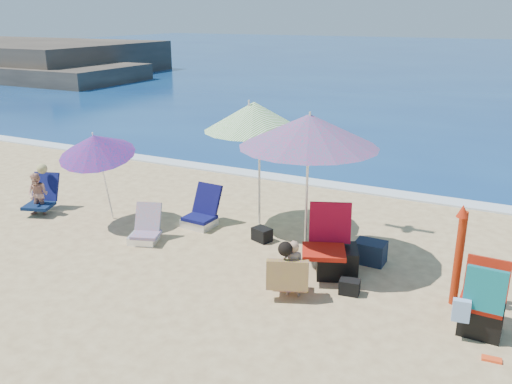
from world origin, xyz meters
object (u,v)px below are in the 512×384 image
at_px(camp_chair_left, 334,255).
at_px(chair_navy, 201,216).
at_px(umbrella_turquoise, 309,131).
at_px(person_center, 290,270).
at_px(umbrella_striped, 254,116).
at_px(furled_umbrella, 459,250).
at_px(chair_rainbow, 145,232).
at_px(person_left, 39,193).
at_px(camp_chair_right, 482,308).
at_px(umbrella_blue, 96,145).

bearing_deg(camp_chair_left, chair_navy, 164.34).
relative_size(umbrella_turquoise, person_center, 2.86).
xyz_separation_m(umbrella_striped, furled_umbrella, (3.60, -1.29, -1.22)).
height_order(chair_navy, chair_rainbow, chair_navy).
distance_m(furled_umbrella, person_left, 7.56).
bearing_deg(camp_chair_right, umbrella_blue, 173.85).
relative_size(camp_chair_left, camp_chair_right, 1.14).
relative_size(umbrella_blue, person_center, 2.21).
relative_size(umbrella_striped, furled_umbrella, 1.60).
height_order(umbrella_blue, person_left, umbrella_blue).
xyz_separation_m(umbrella_turquoise, chair_navy, (-2.23, 0.53, -1.87)).
bearing_deg(umbrella_blue, person_center, -12.57).
bearing_deg(chair_navy, person_left, -164.44).
xyz_separation_m(camp_chair_right, person_center, (-2.39, -0.22, 0.06)).
height_order(umbrella_turquoise, person_center, umbrella_turquoise).
relative_size(chair_rainbow, camp_chair_right, 0.71).
bearing_deg(furled_umbrella, camp_chair_right, -56.95).
xyz_separation_m(chair_navy, chair_rainbow, (-0.47, -1.03, -0.03)).
bearing_deg(camp_chair_left, umbrella_blue, 179.72).
xyz_separation_m(camp_chair_right, person_left, (-7.92, 0.60, 0.08)).
relative_size(umbrella_striped, umbrella_blue, 1.26).
bearing_deg(chair_navy, camp_chair_right, -16.73).
height_order(umbrella_striped, chair_navy, umbrella_striped).
height_order(chair_rainbow, person_center, person_center).
relative_size(chair_rainbow, camp_chair_left, 0.62).
distance_m(chair_rainbow, camp_chair_right, 5.33).
bearing_deg(person_center, chair_navy, 145.76).
relative_size(umbrella_striped, camp_chair_right, 2.47).
distance_m(umbrella_striped, person_left, 4.44).
xyz_separation_m(umbrella_turquoise, camp_chair_right, (2.61, -0.92, -1.73)).
xyz_separation_m(umbrella_striped, person_center, (1.59, -2.08, -1.61)).
xyz_separation_m(chair_rainbow, person_left, (-2.61, 0.17, 0.25)).
bearing_deg(umbrella_turquoise, person_left, -176.47).
xyz_separation_m(umbrella_striped, camp_chair_right, (3.97, -1.87, -1.67)).
bearing_deg(umbrella_striped, camp_chair_right, -25.16).
bearing_deg(person_center, umbrella_turquoise, 101.18).
relative_size(umbrella_blue, chair_rainbow, 2.75).
xyz_separation_m(camp_chair_left, camp_chair_right, (2.06, -0.68, 0.02)).
distance_m(umbrella_striped, furled_umbrella, 4.02).
xyz_separation_m(umbrella_turquoise, furled_umbrella, (2.24, -0.35, -1.28)).
relative_size(chair_navy, person_center, 0.89).
distance_m(chair_rainbow, person_left, 2.63).
xyz_separation_m(chair_rainbow, camp_chair_right, (5.31, -0.43, 0.17)).
bearing_deg(umbrella_blue, person_left, -175.96).
distance_m(furled_umbrella, camp_chair_right, 0.82).
height_order(furled_umbrella, camp_chair_left, furled_umbrella).
height_order(umbrella_striped, camp_chair_left, umbrella_striped).
xyz_separation_m(umbrella_turquoise, chair_rainbow, (-2.70, -0.50, -1.90)).
xyz_separation_m(umbrella_turquoise, person_left, (-5.31, -0.33, -1.65)).
height_order(umbrella_striped, camp_chair_right, umbrella_striped).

